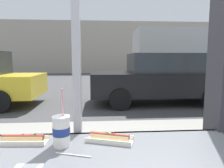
{
  "coord_description": "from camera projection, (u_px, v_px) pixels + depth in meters",
  "views": [
    {
      "loc": [
        0.14,
        -1.21,
        1.47
      ],
      "look_at": [
        0.44,
        3.13,
        0.93
      ],
      "focal_mm": 31.58,
      "sensor_mm": 36.0,
      "label": 1
    }
  ],
  "objects": [
    {
      "name": "sidewalk_strip",
      "position": [
        90.0,
        154.0,
        2.94
      ],
      "size": [
        16.0,
        2.8,
        0.12
      ],
      "primitive_type": "cube",
      "color": "gray",
      "rests_on": "ground"
    },
    {
      "name": "ground_plane",
      "position": [
        95.0,
        91.0,
        9.29
      ],
      "size": [
        60.0,
        60.0,
        0.0
      ],
      "primitive_type": "plane",
      "color": "#424244"
    },
    {
      "name": "soda_cup_right",
      "position": [
        61.0,
        131.0,
        1.08
      ],
      "size": [
        0.1,
        0.1,
        0.33
      ],
      "color": "white",
      "rests_on": "window_counter"
    },
    {
      "name": "hotdog_tray_near",
      "position": [
        23.0,
        139.0,
        1.13
      ],
      "size": [
        0.28,
        0.12,
        0.05
      ],
      "color": "silver",
      "rests_on": "window_counter"
    },
    {
      "name": "box_truck",
      "position": [
        193.0,
        56.0,
        11.14
      ],
      "size": [
        7.01,
        2.44,
        3.11
      ],
      "color": "beige",
      "rests_on": "ground"
    },
    {
      "name": "window_wall",
      "position": [
        75.0,
        2.0,
        1.22
      ],
      "size": [
        2.65,
        0.2,
        2.9
      ],
      "color": "#2D2D33",
      "rests_on": "ground"
    },
    {
      "name": "building_facade_far",
      "position": [
        97.0,
        48.0,
        21.75
      ],
      "size": [
        28.0,
        1.2,
        5.59
      ],
      "primitive_type": "cube",
      "color": "#A89E8E",
      "rests_on": "ground"
    },
    {
      "name": "loose_straw",
      "position": [
        73.0,
        155.0,
        0.98
      ],
      "size": [
        0.18,
        0.06,
        0.01
      ],
      "primitive_type": "cylinder",
      "rotation": [
        0.0,
        1.57,
        -0.3
      ],
      "color": "white",
      "rests_on": "window_counter"
    },
    {
      "name": "hotdog_tray_far",
      "position": [
        109.0,
        138.0,
        1.15
      ],
      "size": [
        0.29,
        0.18,
        0.05
      ],
      "color": "silver",
      "rests_on": "window_counter"
    },
    {
      "name": "parked_car_black",
      "position": [
        160.0,
        78.0,
        6.6
      ],
      "size": [
        4.52,
        1.95,
        1.67
      ],
      "color": "black",
      "rests_on": "ground"
    }
  ]
}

